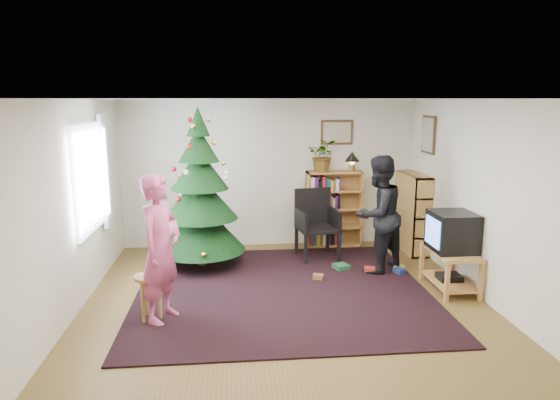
{
  "coord_description": "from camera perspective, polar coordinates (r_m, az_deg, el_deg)",
  "views": [
    {
      "loc": [
        -0.63,
        -5.93,
        2.49
      ],
      "look_at": [
        0.03,
        0.96,
        1.1
      ],
      "focal_mm": 32.0,
      "sensor_mm": 36.0,
      "label": 1
    }
  ],
  "objects": [
    {
      "name": "floor_clutter",
      "position": [
        7.46,
        9.78,
        -7.99
      ],
      "size": [
        1.47,
        0.6,
        0.08
      ],
      "color": "#A51E19",
      "rests_on": "rug"
    },
    {
      "name": "person_by_chair",
      "position": [
        7.35,
        11.15,
        -1.66
      ],
      "size": [
        1.06,
        1.0,
        1.72
      ],
      "primitive_type": "imported",
      "rotation": [
        0.0,
        0.0,
        3.71
      ],
      "color": "black",
      "rests_on": "rug"
    },
    {
      "name": "rug",
      "position": [
        6.73,
        0.27,
        -10.25
      ],
      "size": [
        3.8,
        3.6,
        0.02
      ],
      "primitive_type": "cube",
      "color": "black",
      "rests_on": "floor"
    },
    {
      "name": "wall_front",
      "position": [
        3.7,
        4.7,
        -8.26
      ],
      "size": [
        5.0,
        0.02,
        2.5
      ],
      "primitive_type": "cube",
      "color": "silver",
      "rests_on": "floor"
    },
    {
      "name": "table_lamp",
      "position": [
        8.57,
        8.25,
        4.79
      ],
      "size": [
        0.25,
        0.25,
        0.34
      ],
      "color": "#A57F33",
      "rests_on": "bookshelf_back"
    },
    {
      "name": "armchair",
      "position": [
        8.03,
        4.16,
        -2.32
      ],
      "size": [
        0.68,
        0.68,
        1.09
      ],
      "rotation": [
        0.0,
        0.0,
        0.14
      ],
      "color": "black",
      "rests_on": "rug"
    },
    {
      "name": "window_pane",
      "position": [
        6.85,
        -21.01,
        2.3
      ],
      "size": [
        0.04,
        1.2,
        1.4
      ],
      "primitive_type": "cube",
      "color": "silver",
      "rests_on": "wall_left"
    },
    {
      "name": "person_standing",
      "position": [
        5.78,
        -13.49,
        -5.44
      ],
      "size": [
        0.63,
        0.73,
        1.7
      ],
      "primitive_type": "imported",
      "rotation": [
        0.0,
        0.0,
        1.14
      ],
      "color": "#C14D7B",
      "rests_on": "rug"
    },
    {
      "name": "floor",
      "position": [
        6.46,
        0.55,
        -11.3
      ],
      "size": [
        5.0,
        5.0,
        0.0
      ],
      "primitive_type": "plane",
      "color": "brown",
      "rests_on": "ground"
    },
    {
      "name": "bookshelf_right",
      "position": [
        8.59,
        14.89,
        -1.3
      ],
      "size": [
        0.3,
        0.95,
        1.3
      ],
      "rotation": [
        0.0,
        0.0,
        1.57
      ],
      "color": "#BB8842",
      "rests_on": "floor"
    },
    {
      "name": "picture_back",
      "position": [
        8.61,
        6.51,
        7.69
      ],
      "size": [
        0.55,
        0.03,
        0.42
      ],
      "color": "#4C3319",
      "rests_on": "wall_back"
    },
    {
      "name": "curtain",
      "position": [
        7.52,
        -19.32,
        3.15
      ],
      "size": [
        0.06,
        0.35,
        1.6
      ],
      "primitive_type": "cube",
      "color": "silver",
      "rests_on": "wall_left"
    },
    {
      "name": "potted_plant",
      "position": [
        8.46,
        4.95,
        5.11
      ],
      "size": [
        0.57,
        0.52,
        0.55
      ],
      "primitive_type": "imported",
      "rotation": [
        0.0,
        0.0,
        -0.2
      ],
      "color": "gray",
      "rests_on": "bookshelf_back"
    },
    {
      "name": "picture_right",
      "position": [
        8.3,
        16.62,
        7.16
      ],
      "size": [
        0.03,
        0.5,
        0.6
      ],
      "color": "#4C3319",
      "rests_on": "wall_right"
    },
    {
      "name": "christmas_tree",
      "position": [
        7.52,
        -9.08,
        -0.21
      ],
      "size": [
        1.32,
        1.32,
        2.4
      ],
      "rotation": [
        0.0,
        0.0,
        -0.13
      ],
      "color": "#3F2816",
      "rests_on": "rug"
    },
    {
      "name": "ceiling",
      "position": [
        5.96,
        0.59,
        11.46
      ],
      "size": [
        5.0,
        5.0,
        0.0
      ],
      "primitive_type": "plane",
      "rotation": [
        3.14,
        0.0,
        0.0
      ],
      "color": "white",
      "rests_on": "wall_back"
    },
    {
      "name": "stool",
      "position": [
        5.94,
        -14.77,
        -9.44
      ],
      "size": [
        0.32,
        0.32,
        0.54
      ],
      "color": "#BB8842",
      "rests_on": "floor"
    },
    {
      "name": "bookshelf_back",
      "position": [
        8.64,
        6.15,
        -0.9
      ],
      "size": [
        0.95,
        0.3,
        1.3
      ],
      "color": "#BB8842",
      "rests_on": "floor"
    },
    {
      "name": "wall_right",
      "position": [
        6.82,
        21.95,
        0.05
      ],
      "size": [
        0.02,
        5.0,
        2.5
      ],
      "primitive_type": "cube",
      "color": "silver",
      "rests_on": "floor"
    },
    {
      "name": "wall_back",
      "position": [
        8.54,
        -1.2,
        3.01
      ],
      "size": [
        5.0,
        0.02,
        2.5
      ],
      "primitive_type": "cube",
      "color": "silver",
      "rests_on": "floor"
    },
    {
      "name": "crt_tv",
      "position": [
        6.91,
        19.09,
        -3.41
      ],
      "size": [
        0.54,
        0.58,
        0.51
      ],
      "color": "black",
      "rests_on": "tv_stand"
    },
    {
      "name": "tv_stand",
      "position": [
        7.04,
        18.86,
        -7.18
      ],
      "size": [
        0.5,
        0.9,
        0.55
      ],
      "color": "#BB8842",
      "rests_on": "floor"
    },
    {
      "name": "wall_left",
      "position": [
        6.34,
        -22.52,
        -0.8
      ],
      "size": [
        0.02,
        5.0,
        2.5
      ],
      "primitive_type": "cube",
      "color": "silver",
      "rests_on": "floor"
    }
  ]
}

